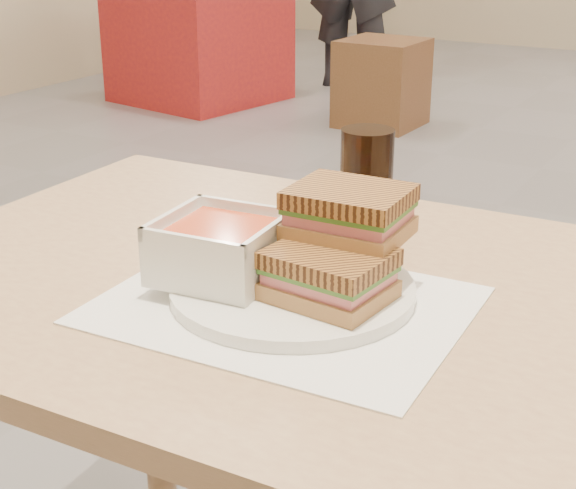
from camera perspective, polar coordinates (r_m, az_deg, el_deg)
The scene contains 10 objects.
main_table at distance 1.02m, azimuth 5.34°, elevation -9.24°, with size 1.23×0.74×0.75m.
tray_liner at distance 0.94m, azimuth -0.29°, elevation -4.05°, with size 0.40×0.32×0.00m.
plate at distance 0.96m, azimuth 0.32°, elevation -3.03°, with size 0.27×0.27×0.01m.
soup_bowl at distance 0.97m, azimuth -4.51°, elevation -0.39°, with size 0.14×0.14×0.07m.
panini_lower at distance 0.91m, azimuth 2.75°, elevation -2.00°, with size 0.13×0.11×0.05m.
panini_upper at distance 0.95m, azimuth 4.08°, elevation 2.14°, with size 0.13×0.11×0.06m.
cola_glass at distance 1.11m, azimuth 5.21°, elevation 3.96°, with size 0.07×0.07×0.15m.
bg_table_0 at distance 5.57m, azimuth -5.94°, elevation 13.40°, with size 0.99×0.99×0.76m.
bg_chair_0l at distance 5.76m, azimuth -8.37°, elevation 11.95°, with size 0.41×0.41×0.44m.
bg_chair_0r at distance 4.91m, azimuth 6.24°, elevation 10.60°, with size 0.43×0.43×0.48m.
Camera 1 is at (0.44, -2.74, 1.16)m, focal length 53.57 mm.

